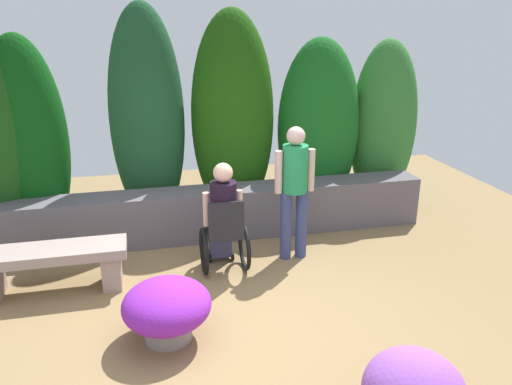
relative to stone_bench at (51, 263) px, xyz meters
name	(u,v)px	position (x,y,z in m)	size (l,w,h in m)	color
ground_plane	(224,325)	(1.70, -1.08, -0.35)	(10.78, 10.78, 0.00)	olive
stone_retaining_wall	(197,214)	(1.70, 1.05, -0.01)	(6.32, 0.49, 0.68)	#5D575E
hedge_backdrop	(171,128)	(1.46, 1.65, 1.06)	(6.93, 1.10, 3.06)	#184914
stone_bench	(51,263)	(0.00, 0.00, 0.00)	(1.60, 0.46, 0.51)	gray
person_in_wheelchair	(223,221)	(1.90, 0.07, 0.28)	(0.53, 0.66, 1.33)	black
person_standing_companion	(295,184)	(2.79, 0.20, 0.61)	(0.49, 0.30, 1.66)	navy
flower_pot_terracotta_by_wall	(167,308)	(1.16, -1.15, -0.03)	(0.82, 0.82, 0.58)	gray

